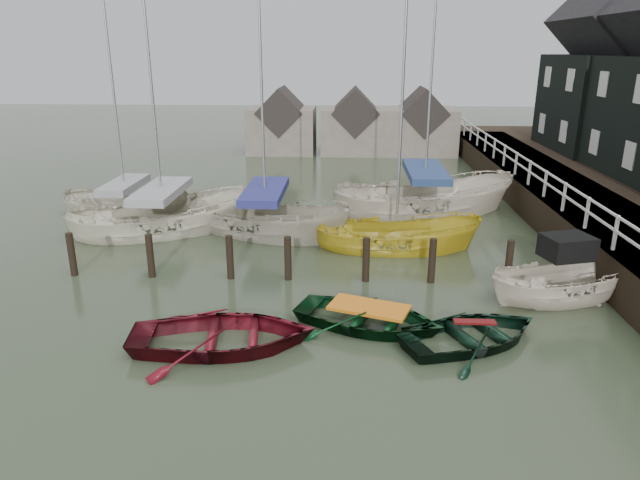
# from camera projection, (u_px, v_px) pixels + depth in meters

# --- Properties ---
(ground) EXTENTS (120.00, 120.00, 0.00)m
(ground) POSITION_uv_depth(u_px,v_px,m) (322.00, 324.00, 14.82)
(ground) COLOR #2E3622
(ground) RESTS_ON ground
(pier) EXTENTS (3.04, 32.00, 2.70)m
(pier) POSITION_uv_depth(u_px,v_px,m) (562.00, 204.00, 23.60)
(pier) COLOR black
(pier) RESTS_ON ground
(mooring_pilings) EXTENTS (13.72, 0.22, 1.80)m
(mooring_pilings) POSITION_uv_depth(u_px,v_px,m) (291.00, 264.00, 17.56)
(mooring_pilings) COLOR black
(mooring_pilings) RESTS_ON ground
(far_sheds) EXTENTS (14.00, 4.08, 4.39)m
(far_sheds) POSITION_uv_depth(u_px,v_px,m) (353.00, 125.00, 38.80)
(far_sheds) COLOR #665B51
(far_sheds) RESTS_ON ground
(rowboat_red) EXTENTS (4.76, 3.66, 0.91)m
(rowboat_red) POSITION_uv_depth(u_px,v_px,m) (224.00, 347.00, 13.72)
(rowboat_red) COLOR #520B15
(rowboat_red) RESTS_ON ground
(rowboat_green) EXTENTS (4.55, 3.88, 0.80)m
(rowboat_green) POSITION_uv_depth(u_px,v_px,m) (368.00, 327.00, 14.71)
(rowboat_green) COLOR black
(rowboat_green) RESTS_ON ground
(rowboat_dkgreen) EXTENTS (4.49, 3.99, 0.77)m
(rowboat_dkgreen) POSITION_uv_depth(u_px,v_px,m) (473.00, 343.00, 13.90)
(rowboat_dkgreen) COLOR black
(rowboat_dkgreen) RESTS_ON ground
(motorboat) EXTENTS (4.89, 2.92, 2.74)m
(motorboat) POSITION_uv_depth(u_px,v_px,m) (563.00, 296.00, 16.29)
(motorboat) COLOR beige
(motorboat) RESTS_ON ground
(sailboat_a) EXTENTS (7.58, 5.28, 10.64)m
(sailboat_a) POSITION_uv_depth(u_px,v_px,m) (165.00, 230.00, 22.33)
(sailboat_a) COLOR beige
(sailboat_a) RESTS_ON ground
(sailboat_b) EXTENTS (7.69, 5.42, 11.23)m
(sailboat_b) POSITION_uv_depth(u_px,v_px,m) (266.00, 231.00, 22.19)
(sailboat_b) COLOR #BDB5A1
(sailboat_b) RESTS_ON ground
(sailboat_c) EXTENTS (5.98, 2.29, 10.89)m
(sailboat_c) POSITION_uv_depth(u_px,v_px,m) (396.00, 247.00, 20.52)
(sailboat_c) COLOR gold
(sailboat_c) RESTS_ON ground
(sailboat_d) EXTENTS (8.46, 4.59, 13.20)m
(sailboat_d) POSITION_uv_depth(u_px,v_px,m) (423.00, 211.00, 24.91)
(sailboat_d) COLOR beige
(sailboat_d) RESTS_ON ground
(sailboat_e) EXTENTS (6.22, 3.34, 9.77)m
(sailboat_e) POSITION_uv_depth(u_px,v_px,m) (127.00, 215.00, 24.36)
(sailboat_e) COLOR beige
(sailboat_e) RESTS_ON ground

